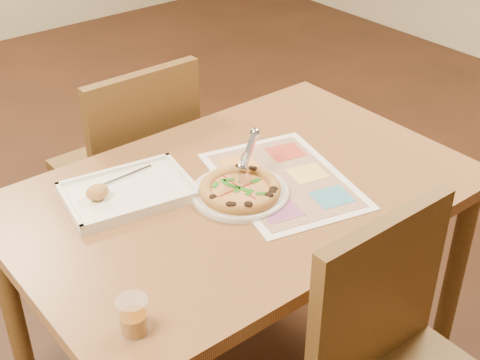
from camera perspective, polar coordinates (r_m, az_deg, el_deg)
dining_table at (r=1.92m, az=0.10°, el=-2.89°), size 1.30×0.85×0.72m
chair_near at (r=1.66m, az=13.66°, el=-14.19°), size 0.42×0.42×0.47m
chair_far at (r=2.39m, az=-9.00°, el=2.32°), size 0.42×0.42×0.47m
plate at (r=1.84m, az=0.00°, el=-1.12°), size 0.33×0.33×0.01m
pizza at (r=1.83m, az=-0.00°, el=-0.79°), size 0.23×0.23×0.03m
pizza_cutter at (r=1.85m, az=0.60°, el=2.03°), size 0.15×0.11×0.10m
appetizer_tray at (r=1.86m, az=-9.69°, el=-1.12°), size 0.38×0.29×0.06m
glass_tumbler at (r=1.44m, az=-9.09°, el=-11.53°), size 0.07×0.07×0.09m
menu at (r=1.91m, az=3.72°, el=-0.00°), size 0.44×0.54×0.00m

